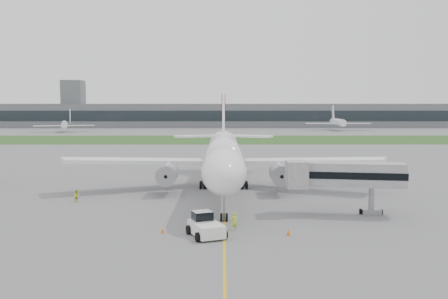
{
  "coord_description": "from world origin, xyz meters",
  "views": [
    {
      "loc": [
        -0.14,
        -69.21,
        12.71
      ],
      "look_at": [
        0.04,
        2.0,
        6.48
      ],
      "focal_mm": 40.0,
      "sensor_mm": 36.0,
      "label": 1
    }
  ],
  "objects_px": {
    "airliner": "(224,153)",
    "pushback_tug": "(205,225)",
    "ground_crew_near": "(234,221)",
    "jet_bridge": "(341,175)"
  },
  "relations": [
    {
      "from": "pushback_tug",
      "to": "jet_bridge",
      "type": "distance_m",
      "value": 18.63
    },
    {
      "from": "ground_crew_near",
      "to": "jet_bridge",
      "type": "bearing_deg",
      "value": 177.96
    },
    {
      "from": "airliner",
      "to": "ground_crew_near",
      "type": "height_order",
      "value": "airliner"
    },
    {
      "from": "airliner",
      "to": "pushback_tug",
      "type": "bearing_deg",
      "value": -94.1
    },
    {
      "from": "airliner",
      "to": "ground_crew_near",
      "type": "distance_m",
      "value": 24.31
    },
    {
      "from": "jet_bridge",
      "to": "airliner",
      "type": "bearing_deg",
      "value": 139.34
    },
    {
      "from": "airliner",
      "to": "ground_crew_near",
      "type": "relative_size",
      "value": 29.1
    },
    {
      "from": "airliner",
      "to": "jet_bridge",
      "type": "bearing_deg",
      "value": -50.27
    },
    {
      "from": "jet_bridge",
      "to": "ground_crew_near",
      "type": "relative_size",
      "value": 7.46
    },
    {
      "from": "jet_bridge",
      "to": "ground_crew_near",
      "type": "xyz_separation_m",
      "value": [
        -12.62,
        -7.38,
        -3.74
      ]
    }
  ]
}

